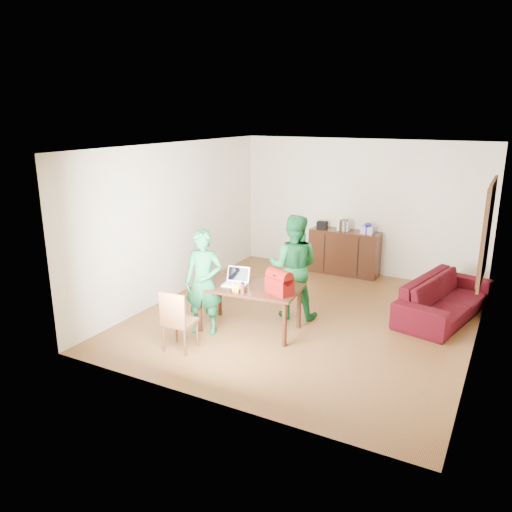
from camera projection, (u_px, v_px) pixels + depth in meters
The scene contains 10 objects.
room at pixel (311, 237), 7.78m from camera, with size 5.20×5.70×2.90m.
table at pixel (250, 291), 7.44m from camera, with size 1.58×1.00×0.70m.
chair at pixel (180, 332), 6.90m from camera, with size 0.42×0.40×0.87m.
person_near at pixel (204, 282), 7.31m from camera, with size 0.57×0.38×1.57m, color #145D30.
person_far at pixel (293, 267), 7.88m from camera, with size 0.81×0.63×1.67m, color #135928.
laptop at pixel (235, 282), 7.42m from camera, with size 0.39×0.30×0.24m.
bananas at pixel (236, 291), 7.10m from camera, with size 0.15×0.09×0.05m, color gold, non-canonical shape.
bottle at pixel (243, 288), 7.07m from camera, with size 0.06×0.06×0.17m, color #592514.
red_bag at pixel (279, 284), 7.05m from camera, with size 0.38×0.22×0.28m, color #6C0D07.
sofa at pixel (445, 298), 8.02m from camera, with size 2.16×0.84×0.63m, color #400813.
Camera 1 is at (2.81, -6.94, 3.18)m, focal length 35.00 mm.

